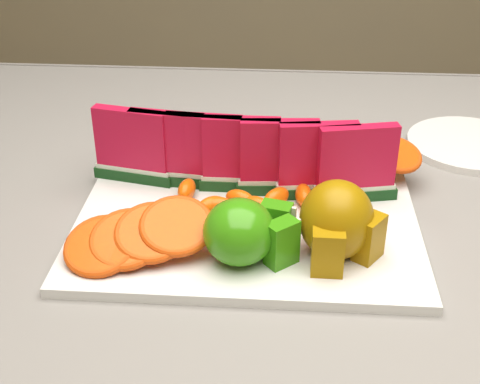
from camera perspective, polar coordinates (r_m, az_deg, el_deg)
name	(u,v)px	position (r m, az deg, el deg)	size (l,w,h in m)	color
table	(300,284)	(0.88, 5.16, -7.83)	(1.40, 0.90, 0.75)	#462818
tablecloth	(302,244)	(0.84, 5.35, -4.47)	(1.53, 1.03, 0.20)	gray
platter	(247,222)	(0.79, 0.60, -2.54)	(0.40, 0.30, 0.01)	silver
apple_cluster	(246,232)	(0.70, 0.53, -3.45)	(0.11, 0.10, 0.07)	#1C920C
pear_cluster	(338,223)	(0.72, 8.35, -2.63)	(0.10, 0.10, 0.09)	#AF7204
side_plate	(470,144)	(1.03, 19.02, 3.87)	(0.21, 0.21, 0.01)	silver
fork	(197,145)	(0.98, -3.72, 4.03)	(0.02, 0.20, 0.00)	silver
watermelon_row	(241,156)	(0.82, 0.11, 3.08)	(0.39, 0.07, 0.10)	#0D3A10
orange_fan_front	(139,236)	(0.72, -8.60, -3.69)	(0.17, 0.12, 0.05)	#E34A00
orange_fan_back	(283,157)	(0.88, 3.69, 3.01)	(0.37, 0.10, 0.05)	#E34A00
tangerine_segments	(260,200)	(0.80, 1.71, -0.71)	(0.20, 0.08, 0.02)	#FF3A01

